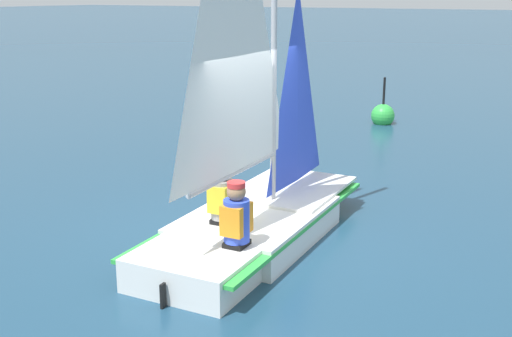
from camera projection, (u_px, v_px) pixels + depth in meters
name	position (u px, v px, depth m)	size (l,w,h in m)	color
ground_plane	(256.00, 240.00, 8.65)	(260.00, 260.00, 0.00)	navy
sailboat_main	(255.00, 189.00, 8.42)	(4.35, 1.81, 5.33)	white
sailor_helm	(223.00, 206.00, 8.09)	(0.36, 0.32, 1.16)	black
sailor_crew	(237.00, 227.00, 7.33)	(0.36, 0.32, 1.16)	black
buoy_marker	(383.00, 115.00, 16.26)	(0.59, 0.59, 1.27)	green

